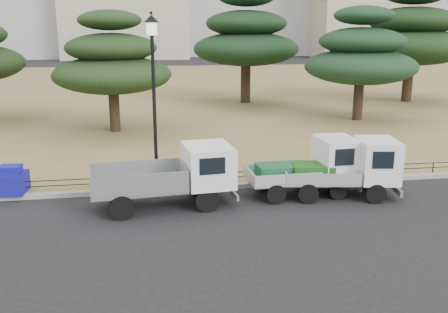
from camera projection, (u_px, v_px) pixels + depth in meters
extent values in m
plane|color=black|center=(235.00, 216.00, 14.71)|extent=(220.00, 220.00, 0.00)
cube|color=olive|center=(171.00, 90.00, 43.93)|extent=(120.00, 56.00, 0.15)
cube|color=gray|center=(221.00, 186.00, 17.17)|extent=(120.00, 0.25, 0.16)
cylinder|color=black|center=(207.00, 200.00, 14.94)|extent=(0.74, 0.22, 0.73)
cylinder|color=black|center=(196.00, 185.00, 16.41)|extent=(0.74, 0.22, 0.73)
cylinder|color=black|center=(122.00, 208.00, 14.30)|extent=(0.74, 0.22, 0.73)
cylinder|color=black|center=(118.00, 191.00, 15.77)|extent=(0.74, 0.22, 0.73)
cube|color=#2D2D30|center=(163.00, 190.00, 15.32)|extent=(4.14, 1.27, 0.13)
cube|color=gray|center=(138.00, 178.00, 15.03)|extent=(2.97, 1.87, 0.71)
cube|color=silver|center=(208.00, 165.00, 15.51)|extent=(1.58, 1.87, 1.25)
cylinder|color=black|center=(338.00, 190.00, 16.06)|extent=(0.63, 0.20, 0.63)
cylinder|color=black|center=(321.00, 178.00, 17.38)|extent=(0.63, 0.20, 0.63)
cylinder|color=black|center=(276.00, 194.00, 15.64)|extent=(0.63, 0.20, 0.63)
cylinder|color=black|center=(264.00, 181.00, 16.96)|extent=(0.63, 0.20, 0.63)
cube|color=#2D2D30|center=(301.00, 181.00, 16.48)|extent=(3.41, 0.93, 0.15)
cube|color=silver|center=(284.00, 174.00, 16.29)|extent=(2.39, 1.53, 0.42)
cube|color=silver|center=(336.00, 158.00, 16.53)|extent=(1.24, 1.60, 1.35)
cube|color=#17502F|center=(277.00, 172.00, 16.21)|extent=(1.32, 0.99, 0.46)
cylinder|color=black|center=(376.00, 194.00, 15.69)|extent=(0.66, 0.27, 0.64)
cylinder|color=black|center=(363.00, 180.00, 17.06)|extent=(0.66, 0.27, 0.64)
cylinder|color=black|center=(308.00, 194.00, 15.68)|extent=(0.66, 0.27, 0.64)
cylinder|color=black|center=(301.00, 180.00, 17.05)|extent=(0.66, 0.27, 0.64)
cube|color=#2D2D30|center=(338.00, 182.00, 16.33)|extent=(3.52, 1.31, 0.15)
cube|color=#B1B5B9|center=(320.00, 174.00, 16.26)|extent=(2.57, 1.80, 0.43)
cube|color=silver|center=(377.00, 160.00, 16.16)|extent=(1.43, 1.74, 1.35)
cube|color=#185117|center=(313.00, 171.00, 16.23)|extent=(1.44, 1.14, 0.47)
cylinder|color=black|center=(157.00, 183.00, 17.08)|extent=(0.43, 0.43, 0.16)
cylinder|color=black|center=(155.00, 111.00, 16.46)|extent=(0.12, 0.12, 4.85)
cylinder|color=white|center=(152.00, 29.00, 15.80)|extent=(0.39, 0.39, 0.39)
cone|color=black|center=(151.00, 19.00, 15.72)|extent=(0.50, 0.50, 0.24)
cylinder|color=black|center=(220.00, 178.00, 17.25)|extent=(38.00, 0.03, 0.03)
cylinder|color=black|center=(220.00, 173.00, 17.21)|extent=(38.00, 0.03, 0.03)
cylinder|color=black|center=(220.00, 178.00, 17.25)|extent=(0.04, 0.04, 0.40)
cube|color=#151398|center=(4.00, 183.00, 16.23)|extent=(1.48, 1.13, 0.66)
cube|color=#151398|center=(10.00, 170.00, 16.02)|extent=(0.69, 0.61, 0.28)
cylinder|color=black|center=(114.00, 108.00, 25.74)|extent=(0.54, 0.54, 2.39)
ellipsoid|color=black|center=(112.00, 75.00, 25.31)|extent=(6.01, 6.01, 1.92)
ellipsoid|color=black|center=(111.00, 48.00, 24.98)|extent=(4.59, 4.59, 1.47)
ellipsoid|color=black|center=(109.00, 20.00, 24.64)|extent=(3.17, 3.17, 1.01)
cylinder|color=black|center=(246.00, 81.00, 35.70)|extent=(0.70, 0.70, 3.10)
ellipsoid|color=black|center=(246.00, 49.00, 35.14)|extent=(7.45, 7.45, 2.38)
ellipsoid|color=black|center=(246.00, 23.00, 34.71)|extent=(5.69, 5.69, 1.82)
cylinder|color=black|center=(358.00, 98.00, 29.01)|extent=(0.57, 0.57, 2.52)
ellipsoid|color=#16321B|center=(360.00, 67.00, 28.56)|extent=(6.39, 6.39, 2.05)
ellipsoid|color=#16321B|center=(362.00, 41.00, 28.20)|extent=(4.88, 4.88, 1.56)
ellipsoid|color=#16321B|center=(364.00, 15.00, 27.85)|extent=(3.37, 3.37, 1.08)
cylinder|color=black|center=(408.00, 79.00, 36.27)|extent=(0.72, 0.72, 3.19)
ellipsoid|color=black|center=(411.00, 47.00, 35.69)|extent=(8.14, 8.14, 2.61)
ellipsoid|color=black|center=(413.00, 21.00, 35.24)|extent=(6.22, 6.22, 1.99)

